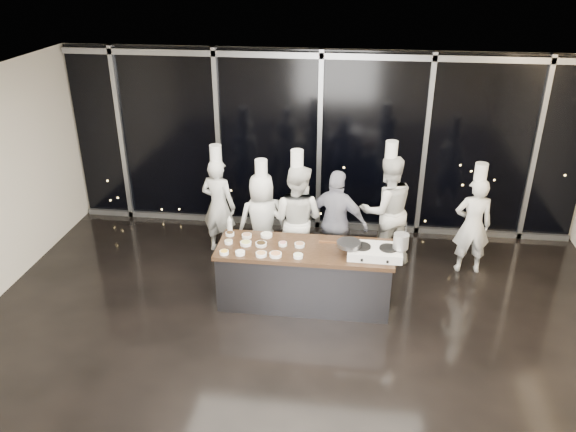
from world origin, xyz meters
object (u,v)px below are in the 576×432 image
at_px(stock_pot, 401,241).
at_px(chef_side, 473,224).
at_px(chef_left, 262,220).
at_px(frying_pan, 348,244).
at_px(chef_center, 297,219).
at_px(demo_counter, 304,275).
at_px(stove, 375,251).
at_px(chef_far_left, 219,205).
at_px(guest, 337,223).
at_px(chef_right, 387,210).

xyz_separation_m(stock_pot, chef_side, (1.19, 1.33, -0.33)).
bearing_deg(chef_left, chef_side, 163.06).
bearing_deg(frying_pan, chef_center, 129.18).
xyz_separation_m(demo_counter, stock_pot, (1.30, -0.10, 0.69)).
bearing_deg(stove, stock_pot, 1.63).
bearing_deg(chef_side, stove, 37.82).
bearing_deg(chef_far_left, stock_pot, 168.43).
xyz_separation_m(chef_far_left, chef_left, (0.80, -0.41, -0.04)).
bearing_deg(guest, chef_side, -154.49).
relative_size(stock_pot, chef_center, 0.10).
xyz_separation_m(stove, chef_right, (0.21, 1.48, -0.04)).
relative_size(frying_pan, chef_side, 0.32).
distance_m(stock_pot, chef_left, 2.35).
relative_size(guest, chef_side, 0.94).
bearing_deg(chef_center, stove, 156.29).
bearing_deg(demo_counter, chef_center, 103.45).
bearing_deg(chef_left, stove, 126.65).
bearing_deg(chef_side, chef_center, 3.47).
bearing_deg(chef_left, stock_pot, 131.14).
xyz_separation_m(stock_pot, chef_right, (-0.13, 1.47, -0.22)).
xyz_separation_m(stock_pot, chef_left, (-2.07, 1.07, -0.34)).
height_order(frying_pan, guest, guest).
distance_m(frying_pan, chef_center, 1.32).
bearing_deg(guest, stock_pot, 148.43).
height_order(chef_left, chef_side, chef_left).
xyz_separation_m(demo_counter, chef_side, (2.49, 1.23, 0.36)).
relative_size(stove, chef_side, 0.40).
bearing_deg(frying_pan, stove, 3.07).
bearing_deg(chef_right, chef_side, 153.98).
relative_size(demo_counter, chef_right, 1.20).
height_order(stock_pot, chef_side, chef_side).
relative_size(demo_counter, frying_pan, 4.30).
xyz_separation_m(frying_pan, chef_left, (-1.37, 1.09, -0.26)).
bearing_deg(demo_counter, stove, -6.15).
distance_m(chef_center, chef_side, 2.73).
relative_size(frying_pan, chef_center, 0.28).
bearing_deg(chef_side, guest, 4.50).
bearing_deg(stove, demo_counter, 174.59).
relative_size(frying_pan, chef_right, 0.28).
height_order(frying_pan, chef_side, chef_side).
height_order(chef_far_left, guest, chef_far_left).
xyz_separation_m(demo_counter, chef_right, (1.17, 1.37, 0.47)).
bearing_deg(stock_pot, demo_counter, 175.67).
xyz_separation_m(frying_pan, chef_center, (-0.82, 1.03, -0.17)).
height_order(stove, chef_far_left, chef_far_left).
bearing_deg(guest, chef_left, 16.45).
relative_size(demo_counter, chef_side, 1.35).
bearing_deg(guest, chef_center, 20.97).
height_order(chef_left, chef_center, chef_center).
height_order(stock_pot, chef_right, chef_right).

